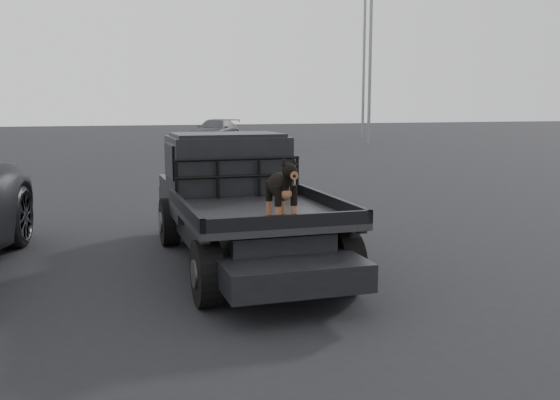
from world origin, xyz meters
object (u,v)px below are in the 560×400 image
object	(u,v)px
floodlight_far	(365,9)
distant_car_b	(216,131)
flatbed_ute	(242,232)
floodlight_mid	(371,9)
dog	(281,191)

from	to	relation	value
floodlight_far	distant_car_b	bearing A→B (deg)	-170.40
flatbed_ute	floodlight_mid	xyz separation A→B (m)	(13.03, 23.48, 6.83)
floodlight_mid	floodlight_far	distance (m)	6.48
dog	floodlight_far	distance (m)	35.55
distant_car_b	dog	bearing A→B (deg)	-68.83
floodlight_far	dog	bearing A→B (deg)	-116.25
flatbed_ute	floodlight_mid	size ratio (longest dim) A/B	0.40
distant_car_b	floodlight_mid	distance (m)	11.07
floodlight_mid	flatbed_ute	bearing A→B (deg)	-119.03
distant_car_b	floodlight_mid	size ratio (longest dim) A/B	0.34
floodlight_mid	floodlight_far	size ratio (longest dim) A/B	0.88
distant_car_b	flatbed_ute	bearing A→B (deg)	-69.47
flatbed_ute	distant_car_b	size ratio (longest dim) A/B	1.18
floodlight_mid	dog	bearing A→B (deg)	-117.25
distant_car_b	floodlight_mid	xyz separation A→B (m)	(7.80, -4.23, 6.62)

